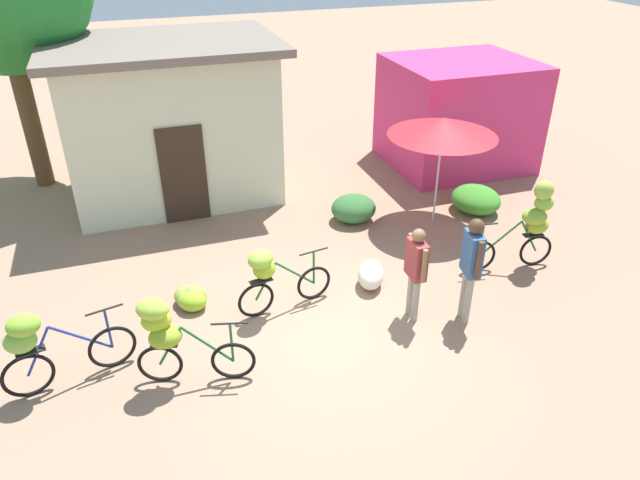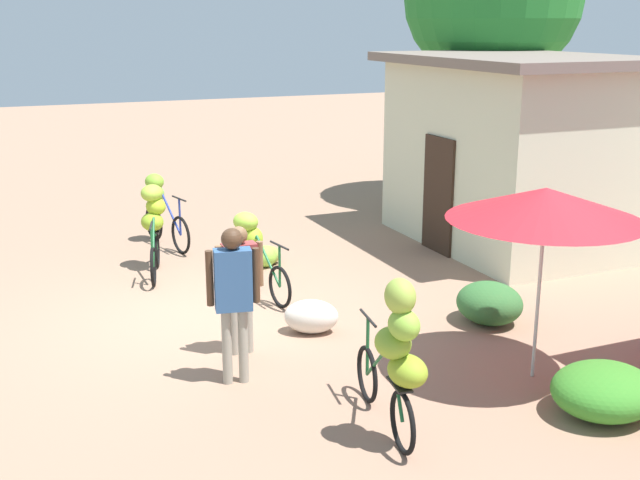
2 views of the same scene
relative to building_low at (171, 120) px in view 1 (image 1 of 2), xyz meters
The scene contains 14 objects.
ground_plane 6.35m from the building_low, 75.82° to the right, with size 60.00×60.00×0.00m, color #97735C.
building_low is the anchor object (origin of this frame).
shop_pink 6.79m from the building_low, ahead, with size 3.20×2.80×2.54m, color #D1326D.
hedge_bush_front_left 4.38m from the building_low, 39.11° to the right, with size 0.92×0.85×0.55m, color #336A32.
hedge_bush_front_right 6.73m from the building_low, 27.54° to the right, with size 1.00×1.10×0.54m, color #39882A.
market_umbrella 5.73m from the building_low, 32.99° to the right, with size 2.12×2.12×2.18m.
bicycle_leftmost 6.34m from the building_low, 112.74° to the right, with size 1.72×0.48×1.25m.
bicycle_near_pile 6.32m from the building_low, 97.61° to the right, with size 1.55×0.57×1.38m.
bicycle_center_loaded 5.25m from the building_low, 80.69° to the right, with size 1.61×0.49×1.19m.
bicycle_by_shop 7.62m from the building_low, 43.81° to the right, with size 1.67×0.49×1.67m.
banana_pile_on_ground 4.81m from the building_low, 94.75° to the right, with size 0.66×0.70×0.35m.
produce_sack 5.76m from the building_low, 62.10° to the right, with size 0.70×0.44×0.44m, color silver.
person_vendor 6.65m from the building_low, 64.19° to the right, with size 0.21×0.58×1.58m.
person_bystander 7.26m from the building_low, 59.89° to the right, with size 0.28×0.57×1.78m.
Camera 1 is at (-2.41, -6.59, 5.69)m, focal length 32.83 mm.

